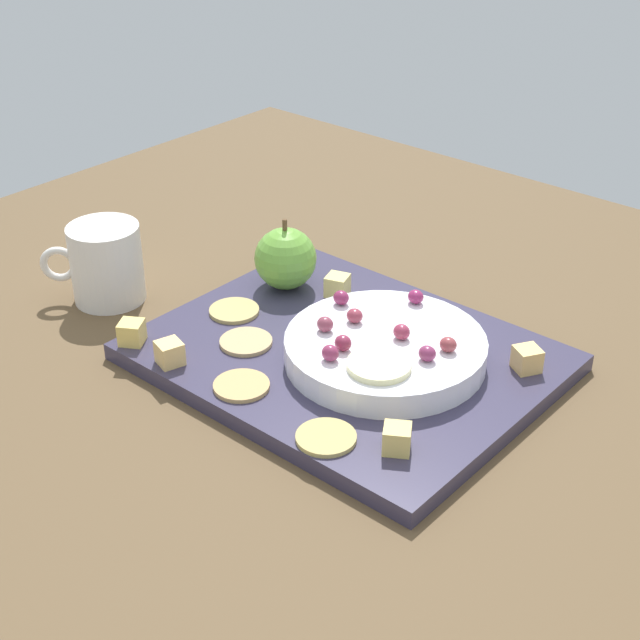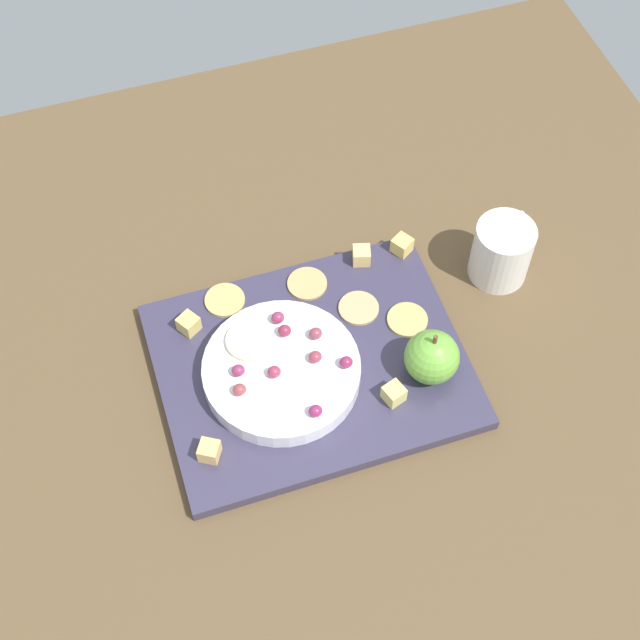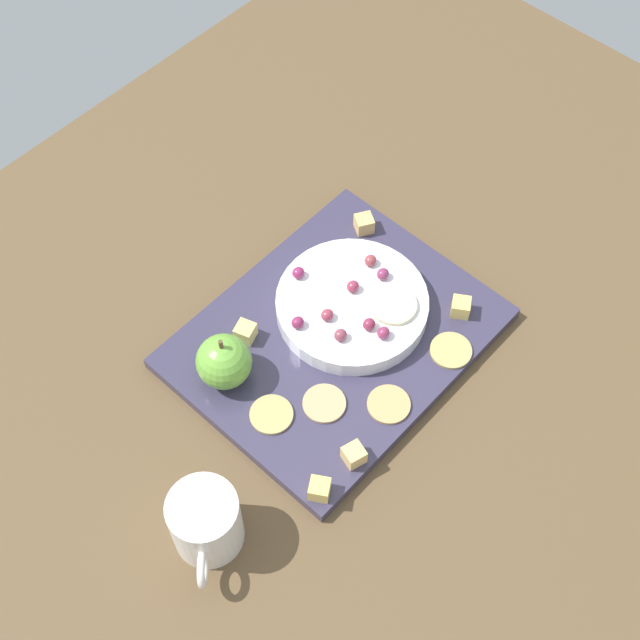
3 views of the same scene
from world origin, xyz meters
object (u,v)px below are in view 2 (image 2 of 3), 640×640
Objects in this scene: cheese_cube_2 at (361,255)px; grape_7 at (316,333)px; cheese_cube_1 at (402,245)px; grape_2 at (278,318)px; cheese_cube_0 at (189,324)px; grape_1 at (274,372)px; grape_8 at (239,390)px; grape_4 at (238,370)px; apple_slice_0 at (250,341)px; apple_whole at (432,357)px; cup at (502,251)px; cracker_1 at (407,320)px; cracker_0 at (307,284)px; grape_6 at (315,357)px; grape_3 at (315,411)px; grape_0 at (285,331)px; grape_5 at (346,362)px; cheese_cube_3 at (394,394)px; cracker_2 at (359,308)px; platter at (311,365)px; serving_dish at (282,371)px; cheese_cube_4 at (209,451)px; cracker_3 at (225,300)px.

grape_7 reaches higher than cheese_cube_2.
grape_2 is (-18.87, -7.10, 2.07)cm from cheese_cube_1.
grape_2 is 1.00× the size of grape_7.
cheese_cube_0 is at bearing 159.59° from grape_2.
grape_1 is (7.76, -10.92, 2.04)cm from cheese_cube_0.
cheese_cube_1 is (29.19, 3.26, 0.00)cm from cheese_cube_0.
cheese_cube_0 is 12.53cm from grape_8.
grape_4 is 0.28× the size of apple_slice_0.
grape_4 is (-3.91, 1.49, -0.01)cm from grape_1.
cheese_cube_2 is 1.39× the size of grape_8.
apple_whole is 19.06cm from cup.
cheese_cube_1 reaches higher than cracker_1.
grape_6 is at bearing -103.28° from cracker_0.
grape_3 is (0.42, -13.39, -0.05)cm from grape_2.
grape_3 is 10.41cm from grape_4.
grape_0 is at bearing -3.03° from apple_slice_0.
cheese_cube_1 is 1.39× the size of grape_5.
grape_6 is 9.71cm from grape_8.
cheese_cube_3 is 0.44× the size of cracker_2.
grape_2 is at bearing 144.68° from apple_whole.
cracker_0 is 8.48cm from grape_2.
grape_0 is (-18.64, -9.15, 2.06)cm from cheese_cube_1.
cheese_cube_1 is at bearing 72.90° from cracker_1.
grape_4 is at bearing 77.86° from grape_8.
platter is 22.76× the size of grape_3.
grape_2 is at bearing -177.64° from cup.
serving_dish is at bearing 162.23° from grape_5.
cheese_cube_4 is at bearing -145.84° from serving_dish.
grape_0 is 1.00× the size of grape_7.
grape_2 is 10.69cm from grape_8.
grape_3 is 1.00× the size of grape_6.
cracker_3 is at bearing -178.62° from cheese_cube_1.
cheese_cube_4 is (-14.63, -8.14, 1.95)cm from platter.
grape_4 is (-16.59, 7.49, 2.03)cm from cheese_cube_3.
grape_6 reaches higher than cracker_2.
cup is (29.68, 14.64, -0.58)cm from grape_3.
cheese_cube_3 is at bearing -38.48° from apple_slice_0.
cheese_cube_0 and cheese_cube_1 have the same top height.
cheese_cube_0 reaches higher than cracker_0.
cracker_3 is 3.16× the size of grape_1.
cracker_2 is (20.79, -3.71, -0.91)cm from cheese_cube_0.
serving_dish is at bearing -152.36° from grape_7.
cracker_1 is at bearing 11.47° from grape_1.
serving_dish is 13.40cm from cheese_cube_3.
apple_whole reaches higher than grape_0.
grape_4 is 1.00× the size of grape_5.
cracker_3 reaches higher than platter.
serving_dish is 4.40cm from grape_6.
grape_5 is at bearing -152.84° from cracker_1.
grape_0 is 1.00× the size of grape_5.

